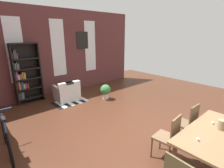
{
  "coord_description": "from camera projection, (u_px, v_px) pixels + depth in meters",
  "views": [
    {
      "loc": [
        -2.97,
        -2.11,
        2.4
      ],
      "look_at": [
        0.18,
        1.42,
        1.0
      ],
      "focal_mm": 27.27,
      "sensor_mm": 36.0,
      "label": 1
    }
  ],
  "objects": [
    {
      "name": "ground_plane",
      "position": [
        146.0,
        138.0,
        4.09
      ],
      "size": [
        11.52,
        11.52,
        0.0
      ],
      "primitive_type": "plane",
      "color": "#492819"
    },
    {
      "name": "back_wall_brick",
      "position": [
        58.0,
        52.0,
        6.82
      ],
      "size": [
        7.55,
        0.12,
        3.37
      ],
      "primitive_type": "cube",
      "color": "brown",
      "rests_on": "ground"
    },
    {
      "name": "window_pane_0",
      "position": [
        16.0,
        51.0,
        5.75
      ],
      "size": [
        0.55,
        0.02,
        2.19
      ],
      "primitive_type": "cube",
      "color": "white"
    },
    {
      "name": "window_pane_1",
      "position": [
        58.0,
        48.0,
        6.73
      ],
      "size": [
        0.55,
        0.02,
        2.19
      ],
      "primitive_type": "cube",
      "color": "white"
    },
    {
      "name": "window_pane_2",
      "position": [
        90.0,
        46.0,
        7.7
      ],
      "size": [
        0.55,
        0.02,
        2.19
      ],
      "primitive_type": "cube",
      "color": "white"
    },
    {
      "name": "dining_table",
      "position": [
        216.0,
        137.0,
        2.99
      ],
      "size": [
        1.77,
        0.9,
        0.74
      ],
      "color": "olive",
      "rests_on": "ground"
    },
    {
      "name": "vase_on_table",
      "position": [
        221.0,
        125.0,
        3.04
      ],
      "size": [
        0.12,
        0.12,
        0.18
      ],
      "primitive_type": "cylinder",
      "color": "#998466",
      "rests_on": "dining_table"
    },
    {
      "name": "tealight_candle_0",
      "position": [
        198.0,
        139.0,
        2.73
      ],
      "size": [
        0.04,
        0.04,
        0.04
      ],
      "primitive_type": "cylinder",
      "color": "silver",
      "rests_on": "dining_table"
    },
    {
      "name": "tealight_candle_1",
      "position": [
        212.0,
        123.0,
        3.24
      ],
      "size": [
        0.04,
        0.04,
        0.05
      ],
      "primitive_type": "cylinder",
      "color": "silver",
      "rests_on": "dining_table"
    },
    {
      "name": "dining_chair_far_left",
      "position": [
        169.0,
        136.0,
        3.26
      ],
      "size": [
        0.43,
        0.43,
        0.95
      ],
      "color": "brown",
      "rests_on": "ground"
    },
    {
      "name": "dining_chair_far_right",
      "position": [
        188.0,
        122.0,
        3.77
      ],
      "size": [
        0.41,
        0.41,
        0.95
      ],
      "color": "brown",
      "rests_on": "ground"
    },
    {
      "name": "bookshelf_tall",
      "position": [
        25.0,
        74.0,
        5.95
      ],
      "size": [
        0.89,
        0.3,
        2.11
      ],
      "color": "black",
      "rests_on": "ground"
    },
    {
      "name": "armchair_white",
      "position": [
        67.0,
        93.0,
        6.4
      ],
      "size": [
        0.86,
        0.86,
        0.75
      ],
      "color": "white",
      "rests_on": "ground"
    },
    {
      "name": "bicycle_second",
      "position": [
        6.0,
        138.0,
        3.5
      ],
      "size": [
        0.44,
        1.66,
        0.89
      ],
      "color": "black",
      "rests_on": "ground"
    },
    {
      "name": "potted_plant_by_shelf",
      "position": [
        106.0,
        91.0,
        6.44
      ],
      "size": [
        0.39,
        0.39,
        0.57
      ],
      "color": "silver",
      "rests_on": "ground"
    },
    {
      "name": "striped_rug",
      "position": [
        70.0,
        102.0,
        6.25
      ],
      "size": [
        1.2,
        0.78,
        0.01
      ],
      "color": "black",
      "rests_on": "ground"
    },
    {
      "name": "framed_picture",
      "position": [
        82.0,
        40.0,
        7.36
      ],
      "size": [
        0.56,
        0.03,
        0.72
      ],
      "primitive_type": "cube",
      "color": "black"
    }
  ]
}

